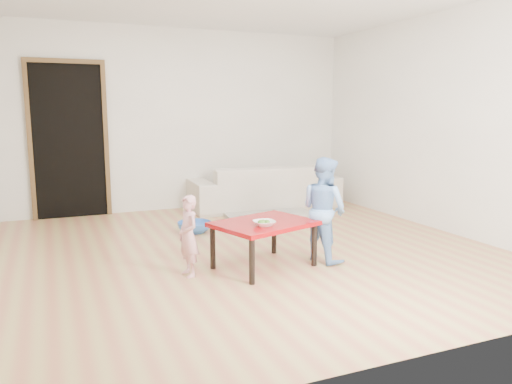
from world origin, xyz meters
TOP-DOWN VIEW (x-y plane):
  - floor at (0.00, 0.00)m, footprint 5.00×5.00m
  - back_wall at (0.00, 2.50)m, footprint 5.00×0.02m
  - right_wall at (2.50, 0.00)m, footprint 0.02×5.00m
  - doorway at (-1.60, 2.48)m, footprint 1.02×0.08m
  - sofa at (1.08, 2.05)m, footprint 2.24×0.97m
  - cushion at (0.67, 1.93)m, footprint 0.55×0.51m
  - red_table at (-0.08, -0.57)m, footprint 1.03×0.89m
  - bowl at (-0.15, -0.73)m, footprint 0.19×0.19m
  - broccoli at (-0.15, -0.73)m, footprint 0.12×0.12m
  - child_pink at (-0.78, -0.53)m, footprint 0.21×0.29m
  - child_blue at (0.54, -0.59)m, footprint 0.51×0.58m
  - basin at (-0.31, 0.97)m, footprint 0.41×0.41m
  - blanket at (0.83, 1.14)m, footprint 1.26×1.09m

SIDE VIEW (x-z plane):
  - floor at x=0.00m, z-range -0.01..0.01m
  - blanket at x=0.83m, z-range 0.00..0.06m
  - basin at x=-0.31m, z-range 0.00..0.13m
  - red_table at x=-0.08m, z-range 0.00..0.44m
  - sofa at x=1.08m, z-range 0.00..0.64m
  - child_pink at x=-0.78m, z-range 0.00..0.72m
  - bowl at x=-0.15m, z-range 0.44..0.48m
  - broccoli at x=-0.15m, z-range 0.44..0.49m
  - cushion at x=0.67m, z-range 0.42..0.55m
  - child_blue at x=0.54m, z-range 0.00..1.01m
  - doorway at x=-1.60m, z-range -0.03..2.08m
  - back_wall at x=0.00m, z-range 0.00..2.60m
  - right_wall at x=2.50m, z-range 0.00..2.60m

